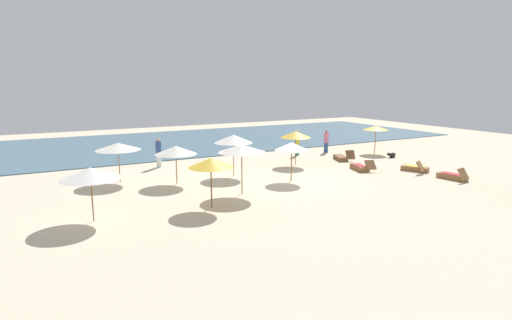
% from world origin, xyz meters
% --- Properties ---
extents(ground_plane, '(60.00, 60.00, 0.00)m').
position_xyz_m(ground_plane, '(0.00, 0.00, 0.00)').
color(ground_plane, beige).
extents(ocean_water, '(48.00, 16.00, 0.06)m').
position_xyz_m(ocean_water, '(0.00, 17.00, 0.03)').
color(ocean_water, '#476B7F').
rests_on(ocean_water, ground_plane).
extents(umbrella_0, '(2.22, 2.22, 2.34)m').
position_xyz_m(umbrella_0, '(-3.74, -0.65, 2.16)').
color(umbrella_0, brown).
rests_on(umbrella_0, ground_plane).
extents(umbrella_1, '(2.23, 2.23, 2.08)m').
position_xyz_m(umbrella_1, '(-10.43, -1.42, 1.86)').
color(umbrella_1, brown).
rests_on(umbrella_1, ground_plane).
extents(umbrella_2, '(1.87, 1.87, 2.11)m').
position_xyz_m(umbrella_2, '(-5.83, -1.97, 1.91)').
color(umbrella_2, brown).
rests_on(umbrella_2, ground_plane).
extents(umbrella_3, '(1.93, 1.93, 2.14)m').
position_xyz_m(umbrella_3, '(2.34, 3.90, 1.94)').
color(umbrella_3, brown).
rests_on(umbrella_3, ground_plane).
extents(umbrella_4, '(2.14, 2.14, 2.31)m').
position_xyz_m(umbrella_4, '(-2.43, 3.00, 2.08)').
color(umbrella_4, brown).
rests_on(umbrella_4, ground_plane).
extents(umbrella_5, '(2.29, 2.29, 2.08)m').
position_xyz_m(umbrella_5, '(-8.35, 4.47, 1.89)').
color(umbrella_5, olive).
rests_on(umbrella_5, ground_plane).
extents(umbrella_6, '(2.15, 2.15, 1.98)m').
position_xyz_m(umbrella_6, '(-5.83, 2.70, 1.76)').
color(umbrella_6, brown).
rests_on(umbrella_6, ground_plane).
extents(umbrella_7, '(1.78, 1.78, 2.05)m').
position_xyz_m(umbrella_7, '(-0.24, 0.46, 1.84)').
color(umbrella_7, brown).
rests_on(umbrella_7, ground_plane).
extents(umbrella_8, '(1.83, 1.83, 2.02)m').
position_xyz_m(umbrella_8, '(10.04, 4.79, 1.86)').
color(umbrella_8, olive).
rests_on(umbrella_8, ground_plane).
extents(lounger_0, '(1.19, 1.76, 0.72)m').
position_xyz_m(lounger_0, '(5.97, 3.71, 0.17)').
color(lounger_0, brown).
rests_on(lounger_0, ground_plane).
extents(lounger_1, '(0.79, 1.72, 0.72)m').
position_xyz_m(lounger_1, '(7.58, -3.54, 0.18)').
color(lounger_1, olive).
rests_on(lounger_1, ground_plane).
extents(lounger_2, '(1.08, 1.80, 0.67)m').
position_xyz_m(lounger_2, '(4.83, 0.64, 0.18)').
color(lounger_2, brown).
rests_on(lounger_2, ground_plane).
extents(lounger_3, '(1.25, 1.75, 0.72)m').
position_xyz_m(lounger_3, '(7.47, -1.13, 0.18)').
color(lounger_3, olive).
rests_on(lounger_3, ground_plane).
extents(person_0, '(0.41, 0.41, 1.83)m').
position_xyz_m(person_0, '(4.46, 6.75, 0.95)').
color(person_0, '#338C59').
rests_on(person_0, ground_plane).
extents(person_1, '(0.37, 0.37, 1.68)m').
position_xyz_m(person_1, '(6.95, 6.66, 0.84)').
color(person_1, '#2D4C8C').
rests_on(person_1, ground_plane).
extents(person_2, '(0.48, 0.48, 1.82)m').
position_xyz_m(person_2, '(-5.48, 7.30, 0.92)').
color(person_2, white).
rests_on(person_2, ground_plane).
extents(dog, '(0.78, 0.45, 0.35)m').
position_xyz_m(dog, '(9.70, 2.79, 0.18)').
color(dog, black).
rests_on(dog, ground_plane).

